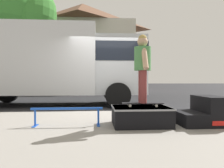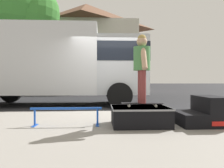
{
  "view_description": "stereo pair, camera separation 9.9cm",
  "coord_description": "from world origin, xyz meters",
  "px_view_note": "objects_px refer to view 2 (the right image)",
  "views": [
    {
      "loc": [
        -0.34,
        -6.52,
        0.96
      ],
      "look_at": [
        0.01,
        -1.68,
        0.89
      ],
      "focal_mm": 34.66,
      "sensor_mm": 36.0,
      "label": 1
    },
    {
      "loc": [
        -0.24,
        -6.53,
        0.96
      ],
      "look_at": [
        0.01,
        -1.68,
        0.89
      ],
      "focal_mm": 34.66,
      "sensor_mm": 36.0,
      "label": 2
    }
  ],
  "objects_px": {
    "grind_rail": "(66,112)",
    "box_truck": "(59,62)",
    "skateboard": "(142,104)",
    "kicker_ramp": "(204,113)",
    "skate_box": "(140,115)",
    "street_tree_main": "(11,4)",
    "skater_kid": "(142,63)"
  },
  "relations": [
    {
      "from": "kicker_ramp",
      "to": "skateboard",
      "type": "relative_size",
      "value": 1.1
    },
    {
      "from": "skater_kid",
      "to": "street_tree_main",
      "type": "relative_size",
      "value": 0.16
    },
    {
      "from": "street_tree_main",
      "to": "skateboard",
      "type": "bearing_deg",
      "value": -56.07
    },
    {
      "from": "street_tree_main",
      "to": "skater_kid",
      "type": "bearing_deg",
      "value": -56.07
    },
    {
      "from": "box_truck",
      "to": "grind_rail",
      "type": "bearing_deg",
      "value": -77.66
    },
    {
      "from": "skate_box",
      "to": "street_tree_main",
      "type": "xyz_separation_m",
      "value": [
        -5.98,
        8.99,
        5.14
      ]
    },
    {
      "from": "box_truck",
      "to": "street_tree_main",
      "type": "height_order",
      "value": "street_tree_main"
    },
    {
      "from": "skateboard",
      "to": "kicker_ramp",
      "type": "bearing_deg",
      "value": -2.05
    },
    {
      "from": "skate_box",
      "to": "street_tree_main",
      "type": "distance_m",
      "value": 11.96
    },
    {
      "from": "grind_rail",
      "to": "kicker_ramp",
      "type": "bearing_deg",
      "value": -1.11
    },
    {
      "from": "kicker_ramp",
      "to": "skater_kid",
      "type": "xyz_separation_m",
      "value": [
        -1.19,
        0.04,
        0.96
      ]
    },
    {
      "from": "grind_rail",
      "to": "skateboard",
      "type": "distance_m",
      "value": 1.44
    },
    {
      "from": "skate_box",
      "to": "skateboard",
      "type": "xyz_separation_m",
      "value": [
        0.04,
        0.04,
        0.22
      ]
    },
    {
      "from": "kicker_ramp",
      "to": "grind_rail",
      "type": "bearing_deg",
      "value": 178.89
    },
    {
      "from": "skateboard",
      "to": "box_truck",
      "type": "relative_size",
      "value": 0.11
    },
    {
      "from": "box_truck",
      "to": "street_tree_main",
      "type": "relative_size",
      "value": 0.84
    },
    {
      "from": "skater_kid",
      "to": "box_truck",
      "type": "height_order",
      "value": "box_truck"
    },
    {
      "from": "box_truck",
      "to": "kicker_ramp",
      "type": "bearing_deg",
      "value": -52.24
    },
    {
      "from": "grind_rail",
      "to": "skateboard",
      "type": "xyz_separation_m",
      "value": [
        1.43,
        -0.01,
        0.15
      ]
    },
    {
      "from": "skate_box",
      "to": "skateboard",
      "type": "height_order",
      "value": "skateboard"
    },
    {
      "from": "kicker_ramp",
      "to": "box_truck",
      "type": "height_order",
      "value": "box_truck"
    },
    {
      "from": "skateboard",
      "to": "box_truck",
      "type": "bearing_deg",
      "value": 117.73
    },
    {
      "from": "kicker_ramp",
      "to": "skater_kid",
      "type": "relative_size",
      "value": 0.67
    },
    {
      "from": "skater_kid",
      "to": "street_tree_main",
      "type": "xyz_separation_m",
      "value": [
        -6.02,
        8.95,
        4.14
      ]
    },
    {
      "from": "skateboard",
      "to": "street_tree_main",
      "type": "bearing_deg",
      "value": 123.93
    },
    {
      "from": "kicker_ramp",
      "to": "skateboard",
      "type": "height_order",
      "value": "kicker_ramp"
    },
    {
      "from": "grind_rail",
      "to": "skateboard",
      "type": "relative_size",
      "value": 1.69
    },
    {
      "from": "street_tree_main",
      "to": "skate_box",
      "type": "bearing_deg",
      "value": -56.38
    },
    {
      "from": "skateboard",
      "to": "skate_box",
      "type": "bearing_deg",
      "value": -134.71
    },
    {
      "from": "grind_rail",
      "to": "box_truck",
      "type": "xyz_separation_m",
      "value": [
        -1.02,
        4.64,
        1.33
      ]
    },
    {
      "from": "skater_kid",
      "to": "box_truck",
      "type": "bearing_deg",
      "value": 117.73
    },
    {
      "from": "kicker_ramp",
      "to": "skater_kid",
      "type": "bearing_deg",
      "value": 177.95
    }
  ]
}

